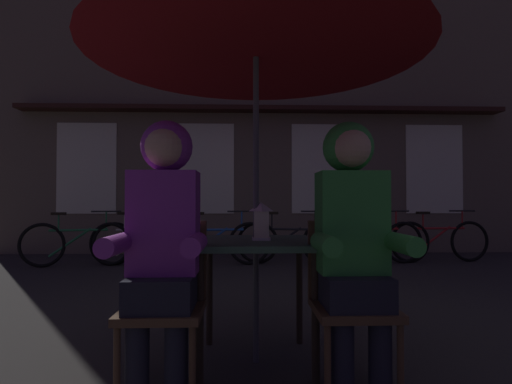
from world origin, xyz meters
TOP-DOWN VIEW (x-y plane):
  - ground_plane at (0.00, 0.00)m, footprint 60.00×60.00m
  - cafe_table at (0.00, 0.00)m, footprint 0.72×0.72m
  - patio_umbrella at (0.00, 0.00)m, footprint 2.10×2.10m
  - lantern at (0.03, -0.00)m, footprint 0.11×0.11m
  - chair_left at (-0.48, -0.37)m, footprint 0.40×0.40m
  - chair_right at (0.48, -0.37)m, footprint 0.40×0.40m
  - person_left_hooded at (-0.48, -0.43)m, footprint 0.45×0.56m
  - person_right_hooded at (0.48, -0.43)m, footprint 0.45×0.56m
  - shopfront_building at (0.29, 5.40)m, footprint 10.00×0.93m
  - bicycle_nearest at (-2.56, 3.66)m, footprint 1.66×0.37m
  - bicycle_second at (-1.60, 3.65)m, footprint 1.68×0.23m
  - bicycle_third at (-0.49, 3.68)m, footprint 1.68×0.19m
  - bicycle_fourth at (0.65, 3.76)m, footprint 1.67×0.32m
  - bicycle_fifth at (1.95, 3.72)m, footprint 1.67×0.30m
  - bicycle_furthest at (3.08, 3.88)m, footprint 1.68×0.19m

SIDE VIEW (x-z plane):
  - ground_plane at x=0.00m, z-range 0.00..0.00m
  - bicycle_nearest at x=-2.56m, z-range -0.07..0.77m
  - bicycle_second at x=-1.60m, z-range -0.07..0.77m
  - bicycle_third at x=-0.49m, z-range -0.07..0.77m
  - bicycle_fourth at x=0.65m, z-range -0.07..0.77m
  - bicycle_fifth at x=1.95m, z-range -0.07..0.77m
  - bicycle_furthest at x=3.08m, z-range -0.07..0.77m
  - chair_left at x=-0.48m, z-range 0.05..0.92m
  - chair_right at x=0.48m, z-range 0.05..0.92m
  - cafe_table at x=0.00m, z-range 0.27..1.01m
  - person_left_hooded at x=-0.48m, z-range 0.15..1.55m
  - person_right_hooded at x=0.48m, z-range 0.15..1.55m
  - lantern at x=0.03m, z-range 0.75..0.98m
  - patio_umbrella at x=0.00m, z-range 0.90..3.21m
  - shopfront_building at x=0.29m, z-range -0.01..6.19m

